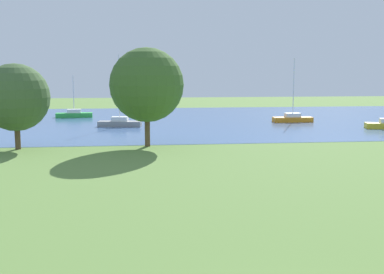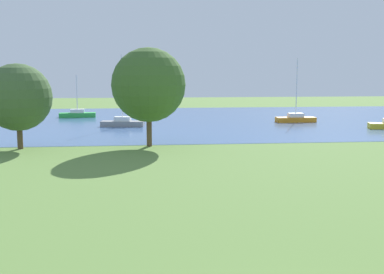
{
  "view_description": "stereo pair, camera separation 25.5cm",
  "coord_description": "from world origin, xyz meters",
  "px_view_note": "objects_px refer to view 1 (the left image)",
  "views": [
    {
      "loc": [
        -3.74,
        -9.12,
        6.21
      ],
      "look_at": [
        -1.03,
        15.11,
        2.77
      ],
      "focal_mm": 43.79,
      "sensor_mm": 36.0,
      "label": 1
    },
    {
      "loc": [
        -3.48,
        -9.14,
        6.21
      ],
      "look_at": [
        -1.03,
        15.11,
        2.77
      ],
      "focal_mm": 43.79,
      "sensor_mm": 36.0,
      "label": 2
    }
  ],
  "objects_px": {
    "sailboat_green": "(74,114)",
    "sailboat_gray": "(120,122)",
    "sailboat_orange": "(293,118)",
    "tree_west_far": "(147,85)",
    "tree_mid_shore": "(16,97)"
  },
  "relations": [
    {
      "from": "sailboat_green",
      "to": "sailboat_gray",
      "type": "height_order",
      "value": "sailboat_gray"
    },
    {
      "from": "sailboat_green",
      "to": "sailboat_orange",
      "type": "xyz_separation_m",
      "value": [
        27.45,
        -8.9,
        0.02
      ]
    },
    {
      "from": "sailboat_orange",
      "to": "tree_west_far",
      "type": "relative_size",
      "value": 0.95
    },
    {
      "from": "sailboat_green",
      "to": "sailboat_gray",
      "type": "bearing_deg",
      "value": -59.94
    },
    {
      "from": "sailboat_orange",
      "to": "tree_mid_shore",
      "type": "xyz_separation_m",
      "value": [
        -28.38,
        -17.06,
        3.67
      ]
    },
    {
      "from": "sailboat_orange",
      "to": "tree_west_far",
      "type": "distance_m",
      "value": 25.04
    },
    {
      "from": "sailboat_orange",
      "to": "tree_west_far",
      "type": "bearing_deg",
      "value": -137.11
    },
    {
      "from": "sailboat_green",
      "to": "sailboat_gray",
      "type": "xyz_separation_m",
      "value": [
        6.56,
        -11.33,
        0.03
      ]
    },
    {
      "from": "sailboat_green",
      "to": "tree_mid_shore",
      "type": "distance_m",
      "value": 26.23
    },
    {
      "from": "sailboat_gray",
      "to": "tree_mid_shore",
      "type": "distance_m",
      "value": 16.83
    },
    {
      "from": "sailboat_orange",
      "to": "sailboat_gray",
      "type": "distance_m",
      "value": 21.03
    },
    {
      "from": "sailboat_gray",
      "to": "tree_west_far",
      "type": "height_order",
      "value": "tree_west_far"
    },
    {
      "from": "tree_west_far",
      "to": "sailboat_gray",
      "type": "bearing_deg",
      "value": 101.3
    },
    {
      "from": "tree_mid_shore",
      "to": "tree_west_far",
      "type": "bearing_deg",
      "value": 1.69
    },
    {
      "from": "sailboat_gray",
      "to": "tree_mid_shore",
      "type": "bearing_deg",
      "value": -117.13
    }
  ]
}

